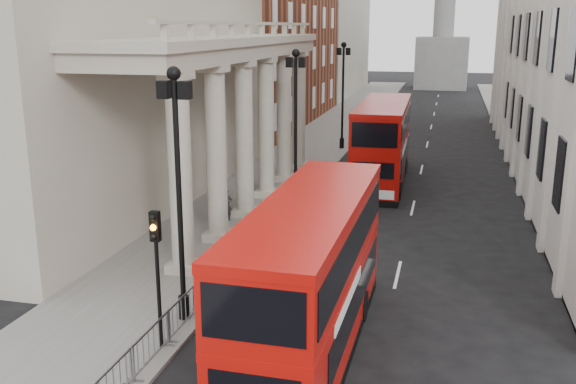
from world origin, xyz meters
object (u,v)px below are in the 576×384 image
object	(u,v)px
pedestrian_c	(221,196)
lamp_post_mid	(296,114)
traffic_light	(156,254)
bus_far	(383,141)
bus_near	(310,275)
lamp_post_south	(178,179)
lamp_post_north	(343,88)
pedestrian_a	(227,205)
pedestrian_b	(220,194)

from	to	relation	value
pedestrian_c	lamp_post_mid	bearing A→B (deg)	62.17
traffic_light	pedestrian_c	size ratio (longest dim) A/B	2.52
bus_far	bus_near	bearing A→B (deg)	-90.69
lamp_post_south	lamp_post_north	world-z (taller)	same
pedestrian_a	pedestrian_b	world-z (taller)	pedestrian_a
bus_far	pedestrian_c	size ratio (longest dim) A/B	6.93
lamp_post_mid	bus_far	distance (m)	7.30
lamp_post_south	lamp_post_north	xyz separation A→B (m)	(0.00, 32.00, 0.00)
bus_far	pedestrian_c	distance (m)	11.87
traffic_light	bus_near	distance (m)	4.58
traffic_light	pedestrian_a	distance (m)	13.40
bus_far	pedestrian_a	distance (m)	12.54
lamp_post_north	pedestrian_b	distance (m)	19.70
pedestrian_b	pedestrian_c	xyz separation A→B (m)	(0.30, -0.66, 0.07)
lamp_post_south	pedestrian_b	world-z (taller)	lamp_post_south
lamp_post_south	lamp_post_north	distance (m)	32.00
lamp_post_north	traffic_light	world-z (taller)	lamp_post_north
bus_far	pedestrian_c	world-z (taller)	bus_far
lamp_post_north	pedestrian_c	world-z (taller)	lamp_post_north
traffic_light	pedestrian_a	size ratio (longest dim) A/B	2.73
bus_near	pedestrian_a	xyz separation A→B (m)	(-6.88, 12.00, -1.59)
lamp_post_mid	lamp_post_north	xyz separation A→B (m)	(0.00, 16.00, 0.00)
lamp_post_mid	pedestrian_a	xyz separation A→B (m)	(-2.36, -5.03, -4.00)
lamp_post_north	bus_near	distance (m)	33.43
lamp_post_mid	bus_near	xyz separation A→B (m)	(4.53, -17.03, -2.42)
lamp_post_north	pedestrian_c	bearing A→B (deg)	-99.14
traffic_light	bus_far	xyz separation A→B (m)	(4.19, 23.48, -0.46)
lamp_post_south	pedestrian_a	distance (m)	11.92
lamp_post_south	pedestrian_a	bearing A→B (deg)	102.12
lamp_post_north	pedestrian_a	distance (m)	21.53
lamp_post_south	pedestrian_a	size ratio (longest dim) A/B	5.28
lamp_post_mid	pedestrian_a	size ratio (longest dim) A/B	5.28
pedestrian_b	traffic_light	bearing A→B (deg)	116.53
bus_near	bus_far	size ratio (longest dim) A/B	0.94
lamp_post_south	lamp_post_mid	world-z (taller)	same
lamp_post_north	pedestrian_b	size ratio (longest dim) A/B	5.32
bus_near	pedestrian_b	world-z (taller)	bus_near
lamp_post_mid	bus_far	world-z (taller)	lamp_post_mid
bus_near	bus_far	xyz separation A→B (m)	(-0.23, 22.49, 0.16)
bus_near	lamp_post_south	bearing A→B (deg)	167.74
lamp_post_mid	traffic_light	world-z (taller)	lamp_post_mid
lamp_post_south	traffic_light	distance (m)	2.71
bus_far	pedestrian_b	size ratio (longest dim) A/B	7.55
pedestrian_c	lamp_post_north	bearing A→B (deg)	94.02
traffic_light	bus_near	size ratio (longest dim) A/B	0.39
traffic_light	pedestrian_a	world-z (taller)	traffic_light
lamp_post_mid	pedestrian_a	distance (m)	6.84
traffic_light	pedestrian_c	bearing A→B (deg)	102.76
lamp_post_north	pedestrian_b	xyz separation A→B (m)	(-3.46, -18.98, -4.01)
lamp_post_north	pedestrian_a	size ratio (longest dim) A/B	5.28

